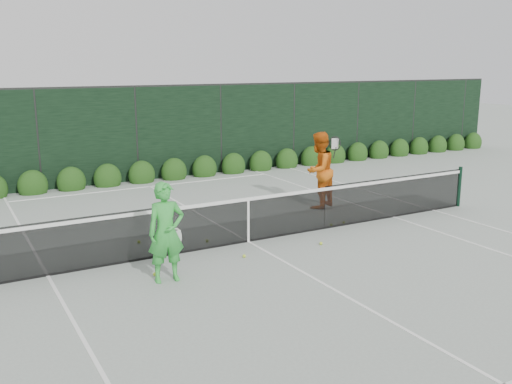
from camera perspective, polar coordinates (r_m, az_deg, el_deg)
ground at (r=12.27m, az=-0.78°, el=-5.01°), size 80.00×80.00×0.00m
tennis_net at (r=12.11m, az=-0.89°, el=-2.63°), size 12.90×0.10×1.07m
player_woman at (r=10.02m, az=-8.97°, el=-4.00°), size 0.69×0.48×1.77m
player_man at (r=15.03m, az=6.30°, el=2.19°), size 1.20×1.10×2.01m
court_lines at (r=12.27m, az=-0.78°, el=-4.98°), size 11.03×23.83×0.01m
windscreen_fence at (r=9.65m, az=6.90°, el=-0.71°), size 32.00×21.07×3.06m
hedge_row at (r=18.63m, az=-11.35°, el=1.66°), size 31.66×0.65×0.94m
tennis_balls at (r=12.16m, az=-0.25°, el=-5.01°), size 5.16×2.06×0.07m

